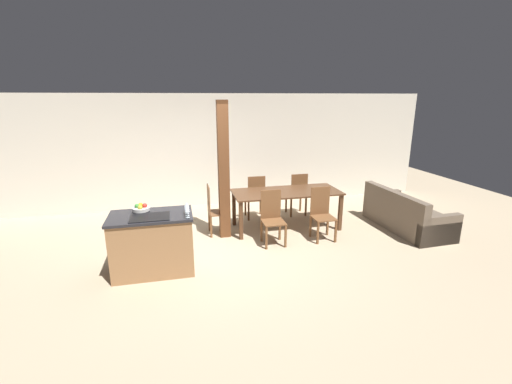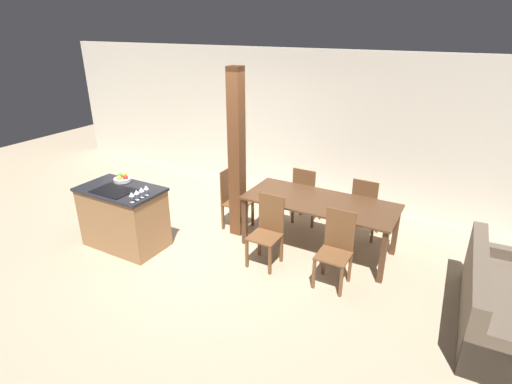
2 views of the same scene
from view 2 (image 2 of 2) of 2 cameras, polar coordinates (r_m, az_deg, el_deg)
ground_plane at (r=6.09m, az=-5.91°, el=-7.81°), size 16.00×16.00×0.00m
wall_back at (r=7.76m, az=5.11°, el=9.85°), size 11.20×0.08×2.70m
kitchen_island at (r=6.22m, az=-18.34°, el=-3.40°), size 1.22×0.72×0.94m
fruit_bowl at (r=6.24m, az=-18.52°, el=1.81°), size 0.26×0.26×0.11m
wine_glass_near at (r=5.44m, az=-17.36°, el=-0.35°), size 0.07×0.07×0.15m
wine_glass_middle at (r=5.50m, az=-16.71°, el=-0.03°), size 0.07×0.07×0.15m
wine_glass_far at (r=5.55m, az=-16.07°, el=0.29°), size 0.07×0.07×0.15m
wine_glass_end at (r=5.61m, az=-15.45°, el=0.59°), size 0.07×0.07×0.15m
dining_table at (r=5.77m, az=9.07°, el=-2.09°), size 2.16×0.91×0.78m
dining_chair_near_left at (r=5.47m, az=1.64°, el=-5.41°), size 0.40×0.40×0.98m
dining_chair_near_right at (r=5.16m, az=11.36°, el=-7.82°), size 0.40×0.40×0.98m
dining_chair_far_left at (r=6.58m, az=7.10°, el=-0.48°), size 0.40×0.40×0.98m
dining_chair_far_right at (r=6.32m, az=15.27°, el=-2.19°), size 0.40×0.40×0.98m
dining_chair_head_end at (r=6.44m, az=-3.28°, el=-0.88°), size 0.40×0.40×0.98m
couch at (r=5.22m, az=31.81°, el=-13.88°), size 0.93×1.88×0.81m
timber_post at (r=5.95m, az=-2.76°, el=5.16°), size 0.20×0.20×2.57m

